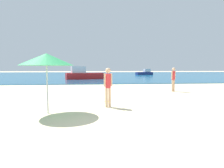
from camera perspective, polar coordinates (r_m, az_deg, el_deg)
The scene contains 8 objects.
ground at distance 5.00m, azimuth 7.86°, elevation -15.41°, with size 200.00×200.00×0.00m, color beige.
water at distance 50.00m, azimuth -4.57°, elevation 2.84°, with size 160.00×60.00×0.06m, color #14567F.
person_standing at distance 8.34m, azimuth -1.19°, elevation -0.28°, with size 0.38×0.23×1.74m.
frisbee at distance 9.79m, azimuth -1.60°, elevation -5.27°, with size 0.23×0.23×0.03m, color yellow.
person_distant at distance 14.71m, azimuth 17.97°, elevation 1.75°, with size 0.38×0.23×1.76m.
boat_near at distance 29.46m, azimuth -8.53°, elevation 2.83°, with size 6.06×3.27×1.97m.
boat_far at distance 48.84m, azimuth 9.82°, elevation 3.37°, with size 4.53×2.36×1.47m.
beach_umbrella at distance 7.54m, azimuth -19.10°, elevation 7.00°, with size 2.00×2.00×2.28m.
Camera 1 is at (-1.13, -4.56, 1.73)m, focal length 30.42 mm.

